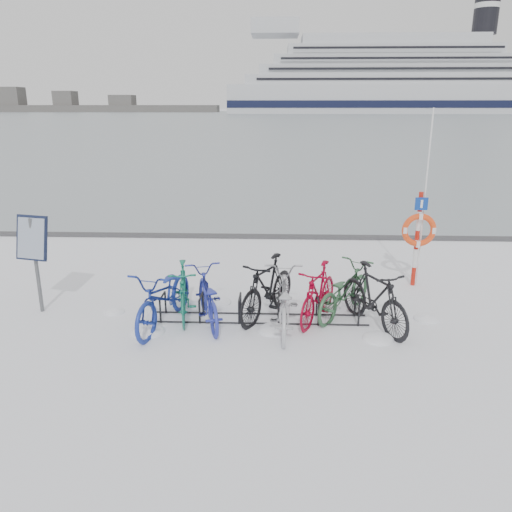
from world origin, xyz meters
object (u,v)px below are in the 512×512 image
object	(u,v)px
cruise_ferry	(387,84)
info_board	(33,244)
bike_rack	(259,310)
lifebuoy_station	(419,230)

from	to	relation	value
cruise_ferry	info_board	bearing A→B (deg)	-103.27
info_board	cruise_ferry	distance (m)	226.56
bike_rack	info_board	bearing A→B (deg)	177.35
info_board	lifebuoy_station	world-z (taller)	lifebuoy_station
bike_rack	cruise_ferry	world-z (taller)	cruise_ferry
bike_rack	cruise_ferry	xyz separation A→B (m)	(47.71, 220.44, 12.19)
info_board	lifebuoy_station	distance (m)	7.76
bike_rack	info_board	xyz separation A→B (m)	(-4.22, 0.20, 1.18)
lifebuoy_station	info_board	bearing A→B (deg)	-167.12
bike_rack	cruise_ferry	bearing A→B (deg)	77.79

